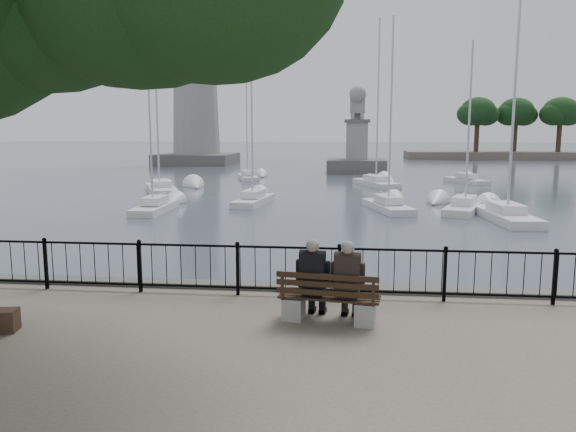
# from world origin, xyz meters

# --- Properties ---
(harbor) EXTENTS (260.00, 260.00, 1.20)m
(harbor) POSITION_xyz_m (0.00, 3.00, -0.50)
(harbor) COLOR #4B4A49
(harbor) RESTS_ON ground
(railing) EXTENTS (22.06, 0.06, 1.00)m
(railing) POSITION_xyz_m (0.00, 2.50, 0.56)
(railing) COLOR black
(railing) RESTS_ON ground
(bench) EXTENTS (1.77, 0.74, 0.90)m
(bench) POSITION_xyz_m (0.85, 1.08, 0.32)
(bench) COLOR gray
(bench) RESTS_ON ground
(person_left) EXTENTS (0.45, 0.75, 1.43)m
(person_left) POSITION_xyz_m (0.58, 1.21, 0.66)
(person_left) COLOR black
(person_left) RESTS_ON ground
(person_right) EXTENTS (0.45, 0.75, 1.43)m
(person_right) POSITION_xyz_m (1.17, 1.14, 0.66)
(person_right) COLOR black
(person_right) RESTS_ON ground
(lighthouse) EXTENTS (9.35, 9.35, 28.82)m
(lighthouse) POSITION_xyz_m (-18.00, 62.00, 11.08)
(lighthouse) COLOR #4B4A49
(lighthouse) RESTS_ON ground
(lion_monument) EXTENTS (5.90, 5.90, 8.72)m
(lion_monument) POSITION_xyz_m (2.00, 49.93, 1.18)
(lion_monument) COLOR #4B4A49
(lion_monument) RESTS_ON ground
(sailboat_a) EXTENTS (1.45, 4.76, 9.06)m
(sailboat_a) POSITION_xyz_m (-8.96, 20.24, -0.71)
(sailboat_a) COLOR silver
(sailboat_a) RESTS_ON ground
(sailboat_b) EXTENTS (1.86, 5.00, 10.22)m
(sailboat_b) POSITION_xyz_m (-4.30, 23.83, -0.68)
(sailboat_b) COLOR silver
(sailboat_b) RESTS_ON ground
(sailboat_c) EXTENTS (2.62, 5.10, 10.13)m
(sailboat_c) POSITION_xyz_m (3.30, 21.92, -0.68)
(sailboat_c) COLOR silver
(sailboat_c) RESTS_ON ground
(sailboat_d) EXTENTS (3.07, 5.28, 8.89)m
(sailboat_d) POSITION_xyz_m (7.25, 21.94, -0.72)
(sailboat_d) COLOR silver
(sailboat_d) RESTS_ON ground
(sailboat_e) EXTENTS (4.05, 6.31, 14.04)m
(sailboat_e) POSITION_xyz_m (-11.62, 29.13, -0.62)
(sailboat_e) COLOR silver
(sailboat_e) RESTS_ON ground
(sailboat_f) EXTENTS (3.52, 5.88, 12.57)m
(sailboat_f) POSITION_xyz_m (3.28, 35.14, -0.64)
(sailboat_f) COLOR silver
(sailboat_f) RESTS_ON ground
(sailboat_g) EXTENTS (3.06, 4.76, 9.11)m
(sailboat_g) POSITION_xyz_m (10.71, 38.61, -0.70)
(sailboat_g) COLOR silver
(sailboat_g) RESTS_ON ground
(sailboat_h) EXTENTS (2.64, 4.88, 10.42)m
(sailboat_h) POSITION_xyz_m (-7.51, 39.96, -0.67)
(sailboat_h) COLOR silver
(sailboat_h) RESTS_ON ground
(sailboat_i) EXTENTS (2.09, 5.83, 12.63)m
(sailboat_i) POSITION_xyz_m (8.60, 19.05, -0.64)
(sailboat_i) COLOR silver
(sailboat_i) RESTS_ON ground
(far_shore) EXTENTS (30.00, 8.60, 9.18)m
(far_shore) POSITION_xyz_m (25.54, 79.46, 3.00)
(far_shore) COLOR #5B5449
(far_shore) RESTS_ON ground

